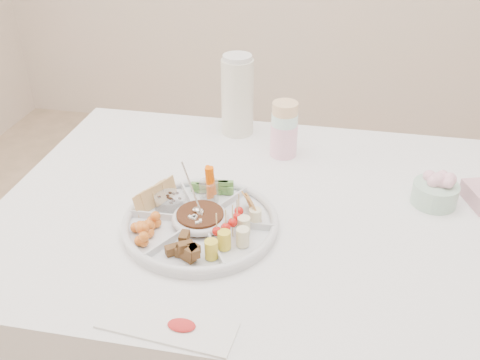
# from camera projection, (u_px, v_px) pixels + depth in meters

# --- Properties ---
(dining_table) EXTENTS (1.52, 1.02, 0.76)m
(dining_table) POSITION_uv_depth(u_px,v_px,m) (281.00, 313.00, 1.60)
(dining_table) COLOR white
(dining_table) RESTS_ON floor
(party_tray) EXTENTS (0.39, 0.39, 0.04)m
(party_tray) POSITION_uv_depth(u_px,v_px,m) (200.00, 221.00, 1.31)
(party_tray) COLOR silver
(party_tray) RESTS_ON dining_table
(bean_dip) EXTENTS (0.12, 0.12, 0.04)m
(bean_dip) POSITION_uv_depth(u_px,v_px,m) (200.00, 218.00, 1.31)
(bean_dip) COLOR #3A1C0A
(bean_dip) RESTS_ON party_tray
(tortillas) EXTENTS (0.09, 0.09, 0.05)m
(tortillas) POSITION_uv_depth(u_px,v_px,m) (250.00, 203.00, 1.34)
(tortillas) COLOR #A56738
(tortillas) RESTS_ON party_tray
(carrot_cucumber) EXTENTS (0.10, 0.10, 0.09)m
(carrot_cucumber) POSITION_uv_depth(u_px,v_px,m) (211.00, 179.00, 1.40)
(carrot_cucumber) COLOR #FF6000
(carrot_cucumber) RESTS_ON party_tray
(pita_raisins) EXTENTS (0.11, 0.11, 0.06)m
(pita_raisins) POSITION_uv_depth(u_px,v_px,m) (163.00, 195.00, 1.37)
(pita_raisins) COLOR #ECB171
(pita_raisins) RESTS_ON party_tray
(cherries) EXTENTS (0.11, 0.11, 0.04)m
(cherries) POSITION_uv_depth(u_px,v_px,m) (148.00, 227.00, 1.27)
(cherries) COLOR orange
(cherries) RESTS_ON party_tray
(granola_chunks) EXTENTS (0.09, 0.09, 0.04)m
(granola_chunks) POSITION_uv_depth(u_px,v_px,m) (187.00, 250.00, 1.20)
(granola_chunks) COLOR brown
(granola_chunks) RESTS_ON party_tray
(banana_tomato) EXTENTS (0.10, 0.10, 0.08)m
(banana_tomato) POSITION_uv_depth(u_px,v_px,m) (241.00, 229.00, 1.22)
(banana_tomato) COLOR #E2D66A
(banana_tomato) RESTS_ON party_tray
(cup_stack) EXTENTS (0.10, 0.10, 0.23)m
(cup_stack) POSITION_uv_depth(u_px,v_px,m) (285.00, 121.00, 1.59)
(cup_stack) COLOR silver
(cup_stack) RESTS_ON dining_table
(thermos) EXTENTS (0.12, 0.12, 0.27)m
(thermos) POSITION_uv_depth(u_px,v_px,m) (237.00, 94.00, 1.71)
(thermos) COLOR silver
(thermos) RESTS_ON dining_table
(flower_bowl) EXTENTS (0.14, 0.14, 0.09)m
(flower_bowl) POSITION_uv_depth(u_px,v_px,m) (436.00, 189.00, 1.40)
(flower_bowl) COLOR #A4E3C9
(flower_bowl) RESTS_ON dining_table
(placemat) EXTENTS (0.28, 0.12, 0.01)m
(placemat) POSITION_uv_depth(u_px,v_px,m) (167.00, 325.00, 1.05)
(placemat) COLOR silver
(placemat) RESTS_ON dining_table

